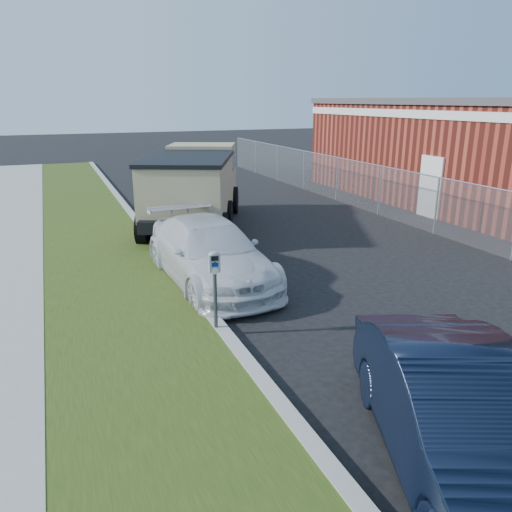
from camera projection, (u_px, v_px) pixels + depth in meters
name	position (u px, v px, depth m)	size (l,w,h in m)	color
ground	(337.00, 308.00, 10.30)	(120.00, 120.00, 0.00)	black
streetside	(46.00, 310.00, 10.03)	(6.12, 50.00, 0.15)	gray
chainlink_fence	(380.00, 181.00, 18.28)	(0.06, 30.06, 30.00)	slate
brick_building	(486.00, 149.00, 21.07)	(9.20, 14.20, 4.17)	maroon
parking_meter	(215.00, 273.00, 8.78)	(0.22, 0.16, 1.46)	#3F4247
white_wagon	(210.00, 252.00, 11.61)	(2.01, 4.95, 1.44)	silver
navy_sedan	(460.00, 418.00, 5.57)	(1.52, 4.35, 1.43)	black
dump_truck	(195.00, 183.00, 16.77)	(4.79, 6.87, 2.54)	black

